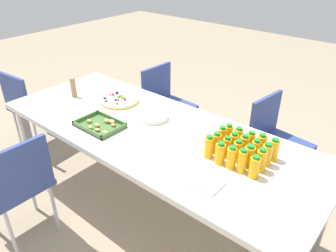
% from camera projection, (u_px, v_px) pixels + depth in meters
% --- Properties ---
extents(ground_plane, '(12.00, 12.00, 0.00)m').
position_uv_depth(ground_plane, '(155.00, 209.00, 2.65)').
color(ground_plane, tan).
extents(party_table, '(2.39, 0.92, 0.75)m').
position_uv_depth(party_table, '(153.00, 137.00, 2.31)').
color(party_table, silver).
rests_on(party_table, ground_plane).
extents(chair_end, '(0.43, 0.43, 0.83)m').
position_uv_depth(chair_end, '(29.00, 104.00, 3.20)').
color(chair_end, '#33478C').
rests_on(chair_end, ground_plane).
extents(chair_far_right, '(0.41, 0.41, 0.83)m').
position_uv_depth(chair_far_right, '(18.00, 182.00, 2.17)').
color(chair_far_right, '#33478C').
rests_on(chair_far_right, ground_plane).
extents(chair_near_left, '(0.45, 0.45, 0.83)m').
position_uv_depth(chair_near_left, '(275.00, 138.00, 2.65)').
color(chair_near_left, '#33478C').
rests_on(chair_near_left, ground_plane).
extents(chair_near_right, '(0.42, 0.42, 0.83)m').
position_uv_depth(chair_near_right, '(165.00, 101.00, 3.26)').
color(chair_near_right, '#33478C').
rests_on(chair_near_right, ground_plane).
extents(juice_bottle_0, '(0.06, 0.06, 0.14)m').
position_uv_depth(juice_bottle_0, '(274.00, 150.00, 1.94)').
color(juice_bottle_0, '#F9AD14').
rests_on(juice_bottle_0, party_table).
extents(juice_bottle_1, '(0.06, 0.06, 0.14)m').
position_uv_depth(juice_bottle_1, '(261.00, 145.00, 1.98)').
color(juice_bottle_1, '#FAAF14').
rests_on(juice_bottle_1, party_table).
extents(juice_bottle_2, '(0.06, 0.06, 0.14)m').
position_uv_depth(juice_bottle_2, '(250.00, 142.00, 2.02)').
color(juice_bottle_2, '#F9AD14').
rests_on(juice_bottle_2, party_table).
extents(juice_bottle_3, '(0.06, 0.06, 0.14)m').
position_uv_depth(juice_bottle_3, '(238.00, 137.00, 2.06)').
color(juice_bottle_3, '#F9AC14').
rests_on(juice_bottle_3, party_table).
extents(juice_bottle_4, '(0.05, 0.05, 0.13)m').
position_uv_depth(juice_bottle_4, '(228.00, 134.00, 2.10)').
color(juice_bottle_4, '#FAAB14').
rests_on(juice_bottle_4, party_table).
extents(juice_bottle_5, '(0.06, 0.06, 0.14)m').
position_uv_depth(juice_bottle_5, '(267.00, 155.00, 1.89)').
color(juice_bottle_5, '#F9AC14').
rests_on(juice_bottle_5, party_table).
extents(juice_bottle_6, '(0.05, 0.05, 0.14)m').
position_uv_depth(juice_bottle_6, '(255.00, 151.00, 1.93)').
color(juice_bottle_6, '#F9AF14').
rests_on(juice_bottle_6, party_table).
extents(juice_bottle_7, '(0.06, 0.06, 0.15)m').
position_uv_depth(juice_bottle_7, '(244.00, 146.00, 1.97)').
color(juice_bottle_7, '#F8AB14').
rests_on(juice_bottle_7, party_table).
extents(juice_bottle_8, '(0.05, 0.05, 0.13)m').
position_uv_depth(juice_bottle_8, '(234.00, 143.00, 2.01)').
color(juice_bottle_8, '#F9AD14').
rests_on(juice_bottle_8, party_table).
extents(juice_bottle_9, '(0.05, 0.05, 0.14)m').
position_uv_depth(juice_bottle_9, '(222.00, 137.00, 2.06)').
color(juice_bottle_9, '#FAAC14').
rests_on(juice_bottle_9, party_table).
extents(juice_bottle_10, '(0.06, 0.06, 0.15)m').
position_uv_depth(juice_bottle_10, '(261.00, 160.00, 1.84)').
color(juice_bottle_10, '#F9AD14').
rests_on(juice_bottle_10, party_table).
extents(juice_bottle_11, '(0.06, 0.06, 0.15)m').
position_uv_depth(juice_bottle_11, '(249.00, 157.00, 1.87)').
color(juice_bottle_11, '#F9AD14').
rests_on(juice_bottle_11, party_table).
extents(juice_bottle_12, '(0.05, 0.05, 0.14)m').
position_uv_depth(juice_bottle_12, '(238.00, 151.00, 1.93)').
color(juice_bottle_12, '#F9AD14').
rests_on(juice_bottle_12, party_table).
extents(juice_bottle_13, '(0.05, 0.05, 0.14)m').
position_uv_depth(juice_bottle_13, '(227.00, 147.00, 1.96)').
color(juice_bottle_13, '#F9AD14').
rests_on(juice_bottle_13, party_table).
extents(juice_bottle_14, '(0.06, 0.06, 0.14)m').
position_uv_depth(juice_bottle_14, '(216.00, 143.00, 2.00)').
color(juice_bottle_14, '#FAAB14').
rests_on(juice_bottle_14, party_table).
extents(juice_bottle_15, '(0.06, 0.06, 0.14)m').
position_uv_depth(juice_bottle_15, '(255.00, 167.00, 1.79)').
color(juice_bottle_15, '#F9AE14').
rests_on(juice_bottle_15, party_table).
extents(juice_bottle_16, '(0.05, 0.05, 0.15)m').
position_uv_depth(juice_bottle_16, '(242.00, 161.00, 1.83)').
color(juice_bottle_16, '#F9AC14').
rests_on(juice_bottle_16, party_table).
extents(juice_bottle_17, '(0.06, 0.06, 0.14)m').
position_uv_depth(juice_bottle_17, '(231.00, 158.00, 1.87)').
color(juice_bottle_17, '#F9AD14').
rests_on(juice_bottle_17, party_table).
extents(juice_bottle_18, '(0.06, 0.06, 0.14)m').
position_uv_depth(juice_bottle_18, '(220.00, 153.00, 1.91)').
color(juice_bottle_18, '#F8AD14').
rests_on(juice_bottle_18, party_table).
extents(juice_bottle_19, '(0.05, 0.05, 0.15)m').
position_uv_depth(juice_bottle_19, '(209.00, 147.00, 1.96)').
color(juice_bottle_19, '#FAAB14').
rests_on(juice_bottle_19, party_table).
extents(fruit_pizza, '(0.31, 0.31, 0.05)m').
position_uv_depth(fruit_pizza, '(119.00, 100.00, 2.66)').
color(fruit_pizza, tan).
rests_on(fruit_pizza, party_table).
extents(snack_tray, '(0.32, 0.23, 0.04)m').
position_uv_depth(snack_tray, '(100.00, 125.00, 2.30)').
color(snack_tray, '#477238').
rests_on(snack_tray, party_table).
extents(plate_stack, '(0.21, 0.21, 0.03)m').
position_uv_depth(plate_stack, '(154.00, 117.00, 2.40)').
color(plate_stack, silver).
rests_on(plate_stack, party_table).
extents(napkin_stack, '(0.15, 0.15, 0.01)m').
position_uv_depth(napkin_stack, '(208.00, 183.00, 1.77)').
color(napkin_stack, white).
rests_on(napkin_stack, party_table).
extents(cardboard_tube, '(0.04, 0.04, 0.16)m').
position_uv_depth(cardboard_tube, '(73.00, 88.00, 2.72)').
color(cardboard_tube, '#9E7A56').
rests_on(cardboard_tube, party_table).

